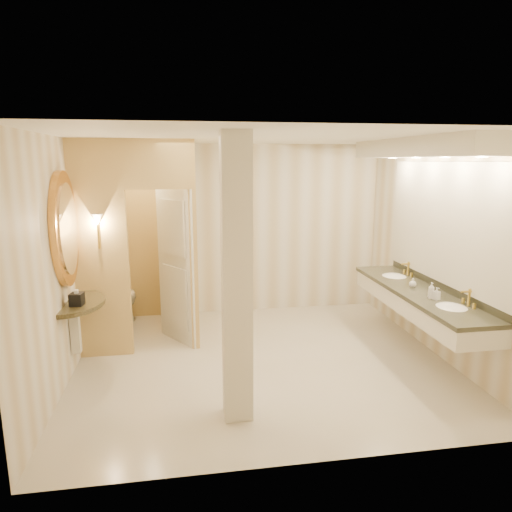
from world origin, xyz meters
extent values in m
plane|color=beige|center=(0.00, 0.00, 0.00)|extent=(4.50, 4.50, 0.00)
plane|color=white|center=(0.00, 0.00, 2.70)|extent=(4.50, 4.50, 0.00)
cube|color=silver|center=(0.00, 2.00, 1.35)|extent=(4.50, 0.02, 2.70)
cube|color=silver|center=(0.00, -2.00, 1.35)|extent=(4.50, 0.02, 2.70)
cube|color=silver|center=(-2.25, 0.00, 1.35)|extent=(0.02, 4.00, 2.70)
cube|color=silver|center=(2.25, 0.00, 1.35)|extent=(0.02, 4.00, 2.70)
cube|color=#E8D179|center=(-0.80, 1.25, 1.35)|extent=(0.10, 1.50, 2.70)
cube|color=#E8D179|center=(-1.93, 0.50, 1.35)|extent=(0.65, 0.10, 2.70)
cube|color=#E8D179|center=(-1.20, 0.50, 2.40)|extent=(0.80, 0.10, 0.60)
cube|color=beige|center=(-1.03, 0.83, 1.05)|extent=(0.49, 0.69, 2.10)
cylinder|color=gold|center=(-1.93, 0.43, 1.55)|extent=(0.03, 0.03, 0.30)
cone|color=beige|center=(-1.93, 0.43, 1.75)|extent=(0.14, 0.14, 0.14)
cube|color=beige|center=(1.95, -0.16, 0.73)|extent=(0.60, 2.56, 0.24)
cube|color=black|center=(1.95, -0.16, 0.85)|extent=(0.64, 2.60, 0.05)
cube|color=black|center=(2.23, -0.16, 0.92)|extent=(0.03, 2.56, 0.10)
ellipsoid|color=white|center=(1.95, -0.85, 0.83)|extent=(0.40, 0.44, 0.15)
cylinder|color=gold|center=(2.15, -0.85, 0.96)|extent=(0.03, 0.03, 0.22)
ellipsoid|color=white|center=(1.95, 0.53, 0.83)|extent=(0.40, 0.44, 0.15)
cylinder|color=gold|center=(2.15, 0.53, 0.96)|extent=(0.03, 0.03, 0.22)
cube|color=white|center=(2.23, -0.16, 1.70)|extent=(0.03, 2.56, 1.40)
cube|color=beige|center=(1.95, -0.16, 2.59)|extent=(0.75, 2.76, 0.22)
cylinder|color=black|center=(-2.23, 0.04, 0.85)|extent=(0.98, 0.98, 0.05)
cube|color=beige|center=(-2.19, 0.04, 0.55)|extent=(0.10, 0.10, 0.60)
cylinder|color=gold|center=(-2.21, 0.04, 1.70)|extent=(0.07, 0.98, 0.98)
cylinder|color=white|center=(-2.17, 0.04, 1.70)|extent=(0.02, 0.79, 0.79)
cube|color=beige|center=(-0.45, -1.18, 1.35)|extent=(0.27, 0.27, 2.70)
cube|color=black|center=(-2.10, -0.14, 0.94)|extent=(0.15, 0.15, 0.14)
imported|color=white|center=(-1.89, 1.53, 0.41)|extent=(0.59, 0.87, 0.82)
imported|color=beige|center=(1.93, -0.58, 0.95)|extent=(0.08, 0.09, 0.14)
imported|color=silver|center=(1.92, -0.04, 0.93)|extent=(0.10, 0.10, 0.11)
imported|color=#C6B28C|center=(1.89, -0.53, 0.97)|extent=(0.08, 0.08, 0.19)
camera|label=1|loc=(-0.92, -5.21, 2.44)|focal=32.00mm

